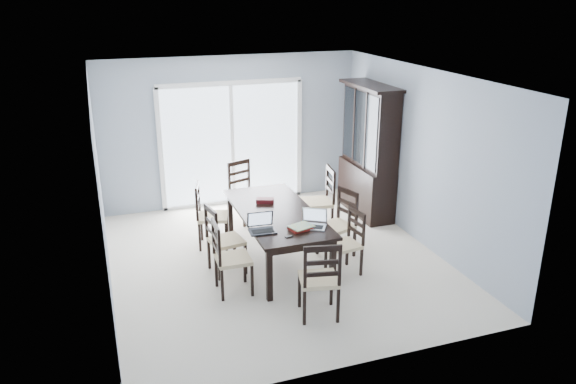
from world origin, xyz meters
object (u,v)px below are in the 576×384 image
object	(u,v)px
china_hutch	(368,152)
laptop_dark	(263,228)
laptop_silver	(313,223)
hot_tub	(177,163)
dining_table	(276,217)
chair_right_far	(323,193)
chair_left_far	(206,208)
cell_phone	(289,236)
chair_end_far	(243,184)
chair_right_mid	(342,216)
chair_left_mid	(219,233)
chair_left_near	(225,250)
game_box	(265,201)
chair_right_near	(350,235)
chair_end_near	(320,272)

from	to	relation	value
china_hutch	laptop_dark	bearing A→B (deg)	-142.35
laptop_silver	hot_tub	xyz separation A→B (m)	(-1.09, 4.36, -0.33)
dining_table	china_hutch	xyz separation A→B (m)	(2.02, 1.25, 0.40)
chair_right_far	hot_tub	xyz separation A→B (m)	(-1.83, 2.92, -0.16)
chair_left_far	cell_phone	size ratio (longest dim) A/B	11.32
china_hutch	chair_right_far	size ratio (longest dim) A/B	1.83
chair_right_far	laptop_dark	xyz separation A→B (m)	(-1.39, -1.36, 0.17)
chair_end_far	china_hutch	bearing A→B (deg)	149.04
laptop_dark	laptop_silver	distance (m)	0.65
chair_right_mid	chair_right_far	distance (m)	0.85
chair_left_mid	chair_left_near	bearing A→B (deg)	-13.84
chair_left_far	laptop_silver	distance (m)	1.87
cell_phone	dining_table	bearing A→B (deg)	70.11
china_hutch	laptop_dark	size ratio (longest dim) A/B	6.28
dining_table	laptop_silver	bearing A→B (deg)	-68.42
dining_table	chair_left_mid	bearing A→B (deg)	-173.25
chair_end_far	game_box	xyz separation A→B (m)	(-0.01, -1.29, 0.18)
china_hutch	hot_tub	distance (m)	3.79
chair_left_mid	game_box	xyz separation A→B (m)	(0.78, 0.47, 0.19)
chair_left_far	chair_right_near	xyz separation A→B (m)	(1.64, -1.45, -0.06)
laptop_silver	chair_right_far	bearing A→B (deg)	94.11
chair_right_near	laptop_dark	size ratio (longest dim) A/B	2.91
dining_table	chair_left_near	bearing A→B (deg)	-143.96
chair_right_far	laptop_dark	size ratio (longest dim) A/B	3.43
chair_right_far	cell_phone	xyz separation A→B (m)	(-1.13, -1.61, 0.12)
cell_phone	chair_end_far	bearing A→B (deg)	75.98
chair_left_mid	laptop_silver	size ratio (longest dim) A/B	2.79
laptop_silver	cell_phone	size ratio (longest dim) A/B	4.00
chair_right_near	game_box	world-z (taller)	chair_right_near
game_box	hot_tub	xyz separation A→B (m)	(-0.77, 3.31, -0.30)
hot_tub	chair_right_mid	bearing A→B (deg)	-64.84
chair_left_mid	chair_right_near	bearing A→B (deg)	63.03
chair_right_near	hot_tub	bearing A→B (deg)	12.72
chair_left_near	chair_right_mid	size ratio (longest dim) A/B	1.00
china_hutch	chair_left_far	world-z (taller)	china_hutch
chair_end_far	hot_tub	xyz separation A→B (m)	(-0.79, 2.02, -0.13)
chair_end_near	chair_end_far	world-z (taller)	chair_end_near
chair_left_near	game_box	distance (m)	1.32
chair_left_near	chair_left_mid	bearing A→B (deg)	176.17
china_hutch	dining_table	bearing A→B (deg)	-148.29
chair_left_near	chair_right_far	size ratio (longest dim) A/B	0.93
chair_right_mid	game_box	bearing A→B (deg)	47.77
chair_left_mid	chair_left_far	world-z (taller)	chair_left_far
chair_left_far	chair_end_near	size ratio (longest dim) A/B	0.99
chair_end_near	hot_tub	xyz separation A→B (m)	(-0.83, 5.27, -0.13)
china_hutch	chair_right_mid	bearing A→B (deg)	-128.85
chair_end_near	chair_end_far	distance (m)	3.25
laptop_dark	cell_phone	size ratio (longest dim) A/B	3.51
chair_left_mid	chair_right_near	xyz separation A→B (m)	(1.65, -0.53, -0.05)
chair_right_far	chair_end_near	distance (m)	2.56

